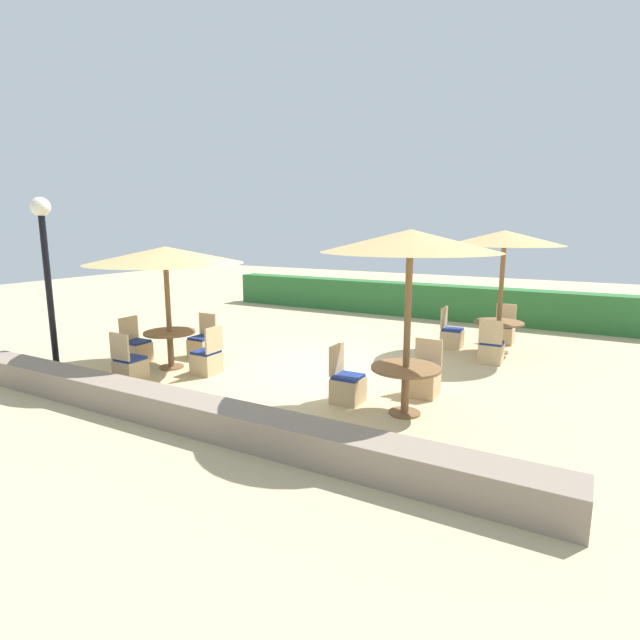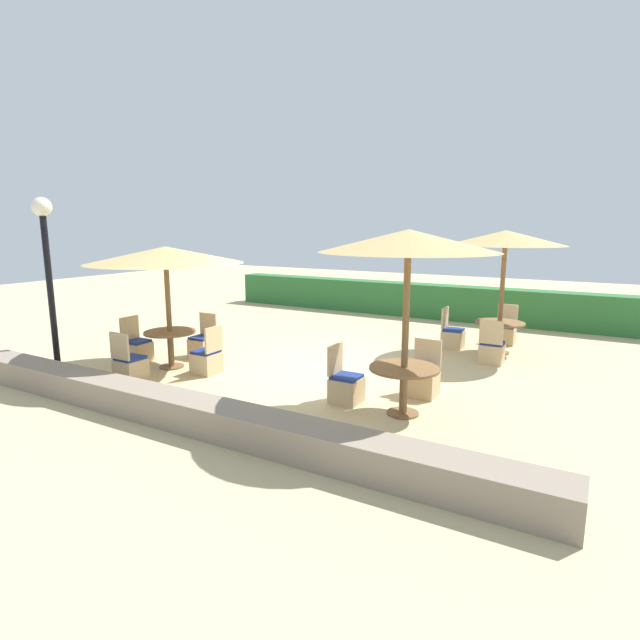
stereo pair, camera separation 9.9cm
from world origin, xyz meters
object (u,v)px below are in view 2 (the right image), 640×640
patio_chair_front_right_north (423,380)px  parasol_front_left (165,255)px  lamp_post (46,249)px  parasol_front_right (408,242)px  round_table_front_right (404,378)px  patio_chair_front_left_east (207,360)px  round_table_front_left (170,340)px  patio_chair_back_right_north (505,333)px  patio_chair_front_right_west (346,386)px  patio_chair_front_left_south (130,367)px  patio_chair_front_left_west (137,349)px  patio_chair_back_right_south (492,351)px  parasol_back_right (506,239)px  round_table_back_right (499,329)px  patio_chair_back_right_west (452,337)px  patio_chair_front_left_north (203,345)px

patio_chair_front_right_north → parasol_front_left: parasol_front_left is taller
lamp_post → parasol_front_right: size_ratio=1.21×
round_table_front_right → patio_chair_front_left_east: (-4.01, 0.14, -0.31)m
lamp_post → round_table_front_left: lamp_post is taller
patio_chair_front_right_north → patio_chair_back_right_north: same height
patio_chair_front_right_west → patio_chair_front_left_south: same height
parasol_front_right → parasol_front_left: parasol_front_right is taller
patio_chair_front_left_east → patio_chair_front_left_west: bearing=91.9°
patio_chair_front_left_south → patio_chair_front_left_east: bearing=49.7°
patio_chair_front_left_east → round_table_front_right: bearing=-91.9°
patio_chair_front_right_north → patio_chair_front_left_west: (-5.86, -0.88, 0.00)m
patio_chair_front_left_west → patio_chair_front_left_south: same height
patio_chair_front_right_north → patio_chair_front_left_south: same height
patio_chair_back_right_south → patio_chair_front_left_south: (-5.48, -4.48, 0.00)m
parasol_back_right → patio_chair_back_right_north: (-0.04, 1.01, -2.25)m
lamp_post → patio_chair_front_right_west: bearing=10.1°
patio_chair_front_right_west → patio_chair_back_right_south: bearing=156.0°
round_table_front_left → round_table_back_right: bearing=38.9°
round_table_front_right → patio_chair_front_left_south: patio_chair_front_left_south is taller
patio_chair_front_left_east → patio_chair_back_right_south: bearing=-53.3°
patio_chair_back_right_north → parasol_front_left: parasol_front_left is taller
round_table_front_right → patio_chair_front_right_north: size_ratio=1.12×
patio_chair_front_left_east → round_table_back_right: bearing=-46.1°
round_table_front_right → round_table_front_left: size_ratio=1.04×
round_table_front_left → patio_chair_front_left_east: patio_chair_front_left_east is taller
patio_chair_front_right_west → patio_chair_back_right_west: bearing=173.5°
patio_chair_back_right_west → patio_chair_front_left_west: same height
parasol_front_right → patio_chair_back_right_south: bearing=80.7°
patio_chair_back_right_west → patio_chair_front_left_east: size_ratio=1.00×
patio_chair_front_right_west → patio_chair_front_right_north: 1.34m
round_table_back_right → parasol_front_left: parasol_front_left is taller
patio_chair_back_right_south → patio_chair_front_left_south: same height
lamp_post → parasol_front_left: lamp_post is taller
patio_chair_back_right_south → patio_chair_front_left_west: (-6.46, -3.49, 0.00)m
round_table_front_left → patio_chair_front_left_west: (-0.96, -0.02, -0.31)m
patio_chair_back_right_south → patio_chair_front_left_east: same height
parasol_back_right → round_table_back_right: 1.96m
patio_chair_front_left_north → patio_chair_front_right_west: bearing=165.9°
patio_chair_back_right_west → patio_chair_front_left_north: 5.64m
patio_chair_front_right_north → patio_chair_front_left_east: size_ratio=1.00×
patio_chair_front_right_west → patio_chair_front_left_east: bearing=-91.9°
parasol_front_right → patio_chair_back_right_north: bearing=84.7°
lamp_post → round_table_front_right: size_ratio=3.20×
round_table_back_right → patio_chair_back_right_north: (-0.04, 1.01, -0.29)m
round_table_front_left → patio_chair_back_right_south: bearing=32.2°
patio_chair_back_right_north → patio_chair_front_left_north: 7.06m
lamp_post → parasol_front_left: (2.01, 1.11, -0.12)m
parasol_back_right → parasol_front_left: bearing=-141.1°
round_table_front_left → patio_chair_front_left_north: bearing=91.2°
lamp_post → parasol_back_right: 9.29m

